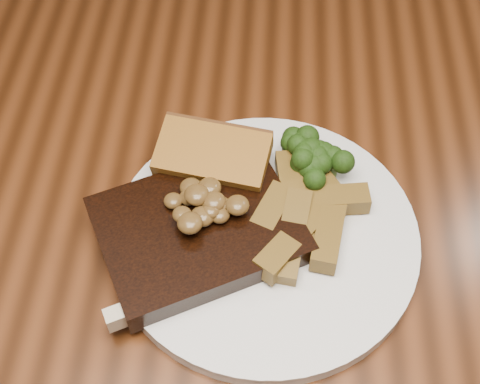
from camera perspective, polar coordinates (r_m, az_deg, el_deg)
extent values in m
cube|color=#4A230E|center=(0.71, 0.69, -2.30)|extent=(1.60, 0.90, 0.04)
cube|color=black|center=(1.45, 8.78, 14.21)|extent=(0.42, 0.42, 0.04)
cylinder|color=black|center=(1.73, 13.46, 11.47)|extent=(0.04, 0.04, 0.39)
cylinder|color=black|center=(1.71, 2.51, 12.62)|extent=(0.04, 0.04, 0.39)
cylinder|color=black|center=(1.50, 13.75, 3.25)|extent=(0.04, 0.04, 0.39)
cylinder|color=black|center=(1.48, 1.38, 4.47)|extent=(0.04, 0.04, 0.39)
cylinder|color=silver|center=(0.67, 2.17, -3.85)|extent=(0.33, 0.33, 0.01)
cube|color=black|center=(0.65, -3.55, -3.27)|extent=(0.23, 0.21, 0.03)
cube|color=#B8AB8F|center=(0.62, -4.11, -8.45)|extent=(0.15, 0.09, 0.02)
cube|color=#9C601C|center=(0.69, -2.30, 2.06)|extent=(0.12, 0.08, 0.02)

